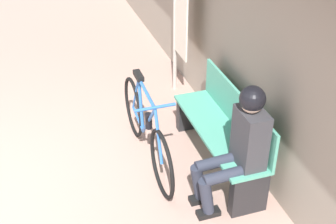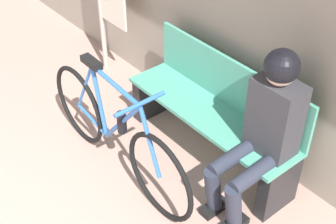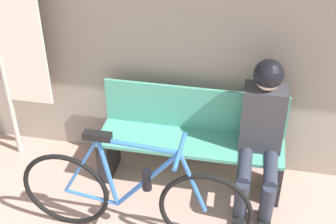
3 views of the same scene
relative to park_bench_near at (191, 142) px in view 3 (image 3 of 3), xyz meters
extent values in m
cube|color=#51A88E|center=(0.00, -0.05, 0.04)|extent=(1.57, 0.42, 0.03)
cube|color=#51A88E|center=(0.00, 0.14, 0.26)|extent=(1.57, 0.03, 0.40)
cube|color=#232326|center=(-0.73, -0.05, -0.19)|extent=(0.10, 0.36, 0.42)
cube|color=#232326|center=(0.73, -0.05, -0.19)|extent=(0.10, 0.36, 0.42)
torus|color=black|center=(-0.85, -0.73, -0.05)|extent=(0.69, 0.04, 0.69)
torus|color=black|center=(0.22, -0.73, -0.05)|extent=(0.69, 0.04, 0.69)
cylinder|color=blue|center=(-0.26, -0.73, 0.47)|extent=(0.58, 0.03, 0.07)
cylinder|color=blue|center=(-0.21, -0.73, 0.17)|extent=(0.50, 0.03, 0.58)
cylinder|color=blue|center=(-0.50, -0.73, 0.18)|extent=(0.14, 0.03, 0.60)
cylinder|color=blue|center=(-0.65, -0.73, -0.08)|extent=(0.41, 0.03, 0.09)
cylinder|color=blue|center=(-0.70, -0.73, 0.22)|extent=(0.32, 0.02, 0.55)
cylinder|color=blue|center=(0.13, -0.73, 0.20)|extent=(0.22, 0.03, 0.51)
cube|color=black|center=(-0.55, -0.73, 0.51)|extent=(0.20, 0.07, 0.05)
cylinder|color=blue|center=(0.03, -0.73, 0.47)|extent=(0.03, 0.40, 0.03)
cylinder|color=black|center=(-0.21, -0.73, 0.17)|extent=(0.07, 0.07, 0.17)
cylinder|color=#2D3342|center=(0.47, -0.27, 0.05)|extent=(0.11, 0.43, 0.13)
cylinder|color=#2D3342|center=(0.47, -0.45, -0.15)|extent=(0.11, 0.17, 0.39)
cube|color=black|center=(0.47, -0.42, -0.37)|extent=(0.10, 0.22, 0.06)
cylinder|color=#2D3342|center=(0.67, -0.27, 0.05)|extent=(0.11, 0.43, 0.13)
cylinder|color=#2D3342|center=(0.67, -0.45, -0.15)|extent=(0.11, 0.17, 0.39)
cube|color=black|center=(0.67, -0.42, -0.37)|extent=(0.10, 0.22, 0.06)
cube|color=#38383D|center=(0.57, -0.01, 0.33)|extent=(0.34, 0.22, 0.56)
sphere|color=beige|center=(0.57, -0.03, 0.71)|extent=(0.20, 0.20, 0.20)
sphere|color=black|center=(0.57, -0.03, 0.74)|extent=(0.23, 0.23, 0.23)
cylinder|color=#B7B2A8|center=(-1.68, 0.06, 0.56)|extent=(0.05, 0.05, 1.92)
cube|color=silver|center=(-1.45, 0.06, 0.86)|extent=(0.40, 0.02, 1.32)
camera|label=1|loc=(3.55, -1.77, 2.77)|focal=50.00mm
camera|label=2|loc=(2.02, -2.13, 2.28)|focal=50.00mm
camera|label=3|loc=(0.45, -3.19, 2.41)|focal=50.00mm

